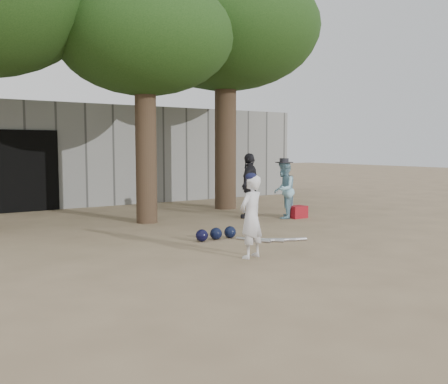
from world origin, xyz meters
TOP-DOWN VIEW (x-y plane):
  - ground at (0.00, 0.00)m, footprint 70.00×70.00m
  - boy_player at (0.38, -0.09)m, footprint 0.55×0.44m
  - spectator_blue at (3.68, 2.98)m, footprint 0.86×0.83m
  - spectator_dark at (3.03, 3.49)m, footprint 0.99×0.85m
  - red_bag at (4.01, 2.83)m, footprint 0.43×0.33m
  - back_building at (-0.00, 10.33)m, footprint 16.00×5.24m
  - helmet_row at (0.76, 1.50)m, footprint 0.87×0.24m
  - bat_pile at (1.53, 0.82)m, footprint 1.06×0.85m
  - tree_row at (0.74, 5.02)m, footprint 11.40×5.80m

SIDE VIEW (x-z plane):
  - ground at x=0.00m, z-range 0.00..0.00m
  - bat_pile at x=1.53m, z-range 0.00..0.06m
  - helmet_row at x=0.76m, z-range 0.00..0.23m
  - red_bag at x=4.01m, z-range 0.00..0.30m
  - boy_player at x=0.38m, z-range 0.00..1.31m
  - spectator_blue at x=3.68m, z-range 0.00..1.40m
  - spectator_dark at x=3.03m, z-range 0.00..1.59m
  - back_building at x=0.00m, z-range 0.00..3.00m
  - tree_row at x=0.74m, z-range 1.34..8.03m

